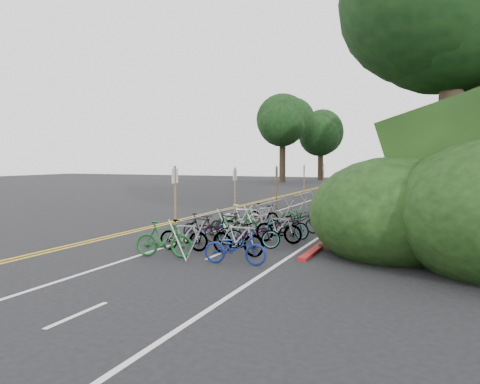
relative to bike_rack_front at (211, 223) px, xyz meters
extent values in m
plane|color=black|center=(-2.71, 1.68, -0.89)|extent=(120.00, 120.00, 0.00)
cube|color=gold|center=(-4.86, 11.68, -0.88)|extent=(0.12, 80.00, 0.01)
cube|color=gold|center=(-4.56, 11.68, -0.88)|extent=(0.12, 80.00, 0.01)
cube|color=silver|center=(-1.71, 11.68, -0.88)|extent=(0.12, 80.00, 0.01)
cube|color=silver|center=(2.49, 11.68, -0.88)|extent=(0.12, 80.00, 0.01)
cube|color=silver|center=(0.39, -6.32, -0.88)|extent=(0.10, 1.60, 0.01)
cube|color=silver|center=(0.39, -0.32, -0.88)|extent=(0.10, 1.60, 0.01)
cube|color=silver|center=(0.39, 5.68, -0.88)|extent=(0.10, 1.60, 0.01)
cube|color=silver|center=(0.39, 11.68, -0.88)|extent=(0.10, 1.60, 0.01)
cube|color=silver|center=(0.39, 17.68, -0.88)|extent=(0.10, 1.60, 0.01)
cube|color=silver|center=(0.39, 23.68, -0.88)|extent=(0.10, 1.60, 0.01)
cube|color=silver|center=(0.39, 29.68, -0.88)|extent=(0.10, 1.60, 0.01)
cube|color=silver|center=(0.39, 35.68, -0.88)|extent=(0.10, 1.60, 0.01)
cube|color=maroon|center=(2.99, 13.68, -0.84)|extent=(0.25, 28.00, 0.10)
cube|color=#382819|center=(3.69, 23.68, -0.81)|extent=(1.40, 44.00, 0.16)
ellipsoid|color=#284C19|center=(4.49, 4.68, 0.15)|extent=(2.00, 2.80, 1.60)
ellipsoid|color=#284C19|center=(5.29, 9.68, 0.66)|extent=(2.60, 3.64, 2.08)
ellipsoid|color=#284C19|center=(6.49, 15.68, 1.10)|extent=(2.20, 3.08, 1.76)
ellipsoid|color=#284C19|center=(5.09, 21.68, 0.67)|extent=(3.00, 4.20, 2.40)
ellipsoid|color=#284C19|center=(5.79, 27.68, 0.84)|extent=(2.40, 3.36, 1.92)
ellipsoid|color=#284C19|center=(7.09, 31.68, 1.52)|extent=(2.80, 3.92, 2.24)
ellipsoid|color=#284C19|center=(4.29, 7.68, 0.01)|extent=(1.80, 2.52, 1.44)
ellipsoid|color=#284C19|center=(7.29, 19.68, 1.71)|extent=(3.20, 4.48, 2.56)
ellipsoid|color=black|center=(5.29, 2.18, 0.32)|extent=(5.28, 6.16, 3.52)
cylinder|color=#2D2319|center=(6.79, 4.68, 2.93)|extent=(0.78, 0.78, 5.24)
cylinder|color=#2D2319|center=(8.29, 13.68, 4.63)|extent=(0.82, 0.82, 6.04)
cylinder|color=#2D2319|center=(-11.71, 43.68, 1.73)|extent=(0.78, 0.78, 5.24)
ellipsoid|color=black|center=(-11.71, 43.68, 6.50)|extent=(7.16, 7.16, 6.80)
cylinder|color=#2D2319|center=(-8.71, 51.68, 1.53)|extent=(0.76, 0.76, 4.83)
ellipsoid|color=black|center=(-8.71, 51.68, 5.83)|extent=(6.27, 6.27, 5.95)
cylinder|color=#A3A3A4|center=(0.00, 0.00, 0.29)|extent=(0.05, 3.37, 0.05)
cylinder|color=#A3A3A4|center=(-0.28, -1.58, -0.30)|extent=(0.59, 0.04, 1.16)
cylinder|color=#A3A3A4|center=(0.28, -1.58, -0.30)|extent=(0.59, 0.04, 1.16)
cylinder|color=#A3A3A4|center=(-0.28, 1.58, -0.30)|extent=(0.59, 0.04, 1.16)
cylinder|color=#A3A3A4|center=(0.28, 1.58, -0.30)|extent=(0.59, 0.04, 1.16)
cylinder|color=#A3A3A4|center=(0.29, 4.68, 0.26)|extent=(0.05, 3.00, 0.05)
cylinder|color=#A3A3A4|center=(0.01, 3.28, -0.31)|extent=(0.58, 0.04, 1.13)
cylinder|color=#A3A3A4|center=(0.57, 3.28, -0.31)|extent=(0.58, 0.04, 1.13)
cylinder|color=#A3A3A4|center=(0.01, 6.08, -0.31)|extent=(0.58, 0.04, 1.13)
cylinder|color=#A3A3A4|center=(0.57, 6.08, -0.31)|extent=(0.58, 0.04, 1.13)
cylinder|color=#A3A3A4|center=(0.29, 9.68, 0.26)|extent=(0.05, 3.00, 0.05)
cylinder|color=#A3A3A4|center=(0.01, 8.28, -0.31)|extent=(0.58, 0.04, 1.13)
cylinder|color=#A3A3A4|center=(0.57, 8.28, -0.31)|extent=(0.58, 0.04, 1.13)
cylinder|color=#A3A3A4|center=(0.01, 11.08, -0.31)|extent=(0.58, 0.04, 1.13)
cylinder|color=#A3A3A4|center=(0.57, 11.08, -0.31)|extent=(0.58, 0.04, 1.13)
cylinder|color=#A3A3A4|center=(0.29, 14.68, 0.26)|extent=(0.05, 3.00, 0.05)
cylinder|color=#A3A3A4|center=(0.01, 13.28, -0.31)|extent=(0.58, 0.04, 1.13)
cylinder|color=#A3A3A4|center=(0.57, 13.28, -0.31)|extent=(0.58, 0.04, 1.13)
cylinder|color=#A3A3A4|center=(0.01, 16.08, -0.31)|extent=(0.58, 0.04, 1.13)
cylinder|color=#A3A3A4|center=(0.57, 16.08, -0.31)|extent=(0.58, 0.04, 1.13)
cylinder|color=#A3A3A4|center=(0.29, 19.68, 0.26)|extent=(0.05, 3.00, 0.05)
cylinder|color=#A3A3A4|center=(0.01, 18.28, -0.31)|extent=(0.58, 0.04, 1.13)
cylinder|color=#A3A3A4|center=(0.57, 18.28, -0.31)|extent=(0.58, 0.04, 1.13)
cylinder|color=#A3A3A4|center=(0.01, 21.08, -0.31)|extent=(0.58, 0.04, 1.13)
cylinder|color=#A3A3A4|center=(0.57, 21.08, -0.31)|extent=(0.58, 0.04, 1.13)
cylinder|color=#A3A3A4|center=(0.29, 24.68, 0.26)|extent=(0.05, 3.00, 0.05)
cylinder|color=#A3A3A4|center=(0.01, 23.28, -0.31)|extent=(0.58, 0.04, 1.13)
cylinder|color=#A3A3A4|center=(0.57, 23.28, -0.31)|extent=(0.58, 0.04, 1.13)
cylinder|color=#A3A3A4|center=(0.01, 26.08, -0.31)|extent=(0.58, 0.04, 1.13)
cylinder|color=#A3A3A4|center=(0.57, 26.08, -0.31)|extent=(0.58, 0.04, 1.13)
cylinder|color=brown|center=(-1.91, 1.04, 0.44)|extent=(0.08, 0.08, 2.65)
cube|color=silver|center=(-1.91, 1.04, 1.41)|extent=(0.02, 0.40, 0.50)
cylinder|color=brown|center=(-2.11, 6.68, 0.36)|extent=(0.08, 0.08, 2.50)
cube|color=silver|center=(-2.11, 6.68, 1.26)|extent=(0.02, 0.40, 0.50)
cylinder|color=brown|center=(-2.11, 12.68, 0.36)|extent=(0.08, 0.08, 2.50)
cube|color=silver|center=(-2.11, 12.68, 1.26)|extent=(0.02, 0.40, 0.50)
cylinder|color=brown|center=(-2.11, 18.68, 0.36)|extent=(0.08, 0.08, 2.50)
cube|color=silver|center=(-2.11, 18.68, 1.26)|extent=(0.02, 0.40, 0.50)
cylinder|color=brown|center=(-2.11, 24.68, 0.36)|extent=(0.08, 0.08, 2.50)
cube|color=silver|center=(-2.11, 24.68, 1.26)|extent=(0.02, 0.40, 0.50)
imported|color=black|center=(-1.12, 1.41, -0.39)|extent=(0.82, 1.70, 0.99)
imported|color=#144C1E|center=(-0.89, -1.31, -0.36)|extent=(0.80, 1.83, 1.06)
imported|color=navy|center=(1.40, -1.33, -0.42)|extent=(0.81, 1.83, 0.93)
imported|color=slate|center=(-0.85, -0.23, -0.40)|extent=(0.64, 1.67, 0.98)
imported|color=slate|center=(1.00, -0.24, -0.36)|extent=(0.68, 1.79, 1.05)
imported|color=slate|center=(-0.60, 1.07, -0.44)|extent=(1.04, 1.80, 0.89)
imported|color=slate|center=(1.01, 0.95, -0.42)|extent=(1.17, 1.89, 0.94)
imported|color=black|center=(-0.45, 2.22, -0.37)|extent=(0.95, 1.80, 1.04)
imported|color=slate|center=(1.46, 2.25, -0.37)|extent=(0.65, 1.76, 1.03)
imported|color=#144C1E|center=(-0.69, 3.56, -0.42)|extent=(0.71, 1.82, 0.94)
imported|color=slate|center=(1.44, 3.40, -0.41)|extent=(1.14, 1.90, 0.94)
imported|color=beige|center=(-0.86, 4.55, -0.37)|extent=(0.85, 1.79, 1.04)
imported|color=black|center=(1.48, 4.53, -0.41)|extent=(1.19, 1.92, 0.95)
imported|color=slate|center=(-0.50, 6.10, -0.41)|extent=(0.86, 1.64, 0.95)
imported|color=#144C1E|center=(1.22, 6.16, -0.39)|extent=(0.82, 1.93, 0.99)
imported|color=#9E9EA3|center=(-0.76, 7.22, -0.46)|extent=(0.81, 1.68, 0.85)
camera|label=1|loc=(6.45, -12.93, 1.98)|focal=35.00mm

